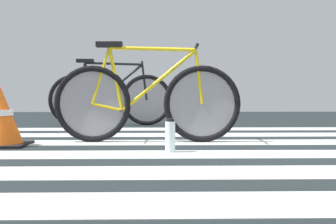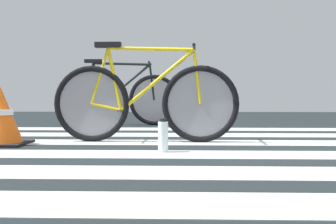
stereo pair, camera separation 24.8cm
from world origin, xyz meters
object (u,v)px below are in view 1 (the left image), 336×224
object	(u,v)px
traffic_cone	(0,117)
water_bottle	(170,136)
bicycle_1_of_2	(147,101)
bicycle_2_of_2	(110,98)

from	to	relation	value
traffic_cone	water_bottle	bearing A→B (deg)	-17.43
bicycle_1_of_2	traffic_cone	distance (m)	1.30
bicycle_1_of_2	bicycle_2_of_2	distance (m)	2.22
bicycle_1_of_2	bicycle_2_of_2	size ratio (longest dim) A/B	1.00
bicycle_1_of_2	water_bottle	distance (m)	0.78
bicycle_1_of_2	water_bottle	bearing A→B (deg)	-72.58
water_bottle	traffic_cone	bearing A→B (deg)	162.57
bicycle_1_of_2	water_bottle	world-z (taller)	bicycle_1_of_2
traffic_cone	bicycle_1_of_2	bearing A→B (deg)	11.07
traffic_cone	bicycle_2_of_2	bearing A→B (deg)	73.72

